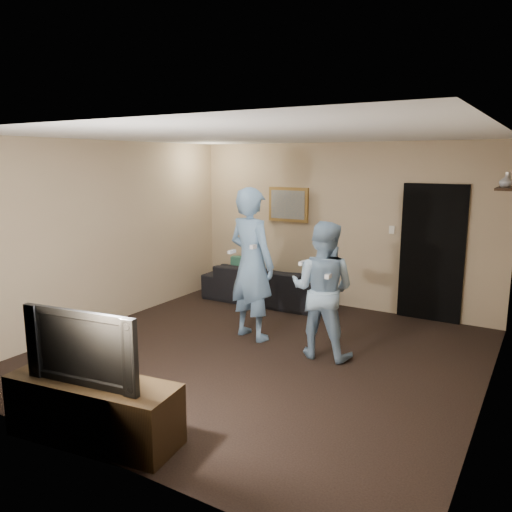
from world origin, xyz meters
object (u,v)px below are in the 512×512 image
Objects in this scene: wii_player_left at (252,264)px; wii_player_right at (322,290)px; sofa at (266,284)px; tv_console at (94,410)px; television at (89,344)px.

wii_player_left reaches higher than wii_player_right.
wii_player_right is at bearing 134.47° from sofa.
wii_player_left is at bearing 84.81° from tv_console.
sofa is 1.85m from wii_player_left.
sofa is at bearing 92.62° from tv_console.
television is 2.83m from wii_player_right.
wii_player_left reaches higher than tv_console.
television is 2.80m from wii_player_left.
sofa is 1.36× the size of tv_console.
television is (0.83, -4.36, 0.53)m from sofa.
tv_console is (0.83, -4.36, -0.05)m from sofa.
sofa is 4.44m from tv_console.
sofa is 1.88× the size of television.
tv_console is at bearing -87.07° from wii_player_left.
tv_console is at bearing 0.00° from television.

